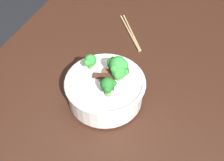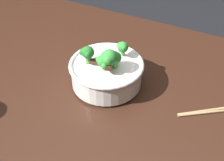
{
  "view_description": "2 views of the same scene",
  "coord_description": "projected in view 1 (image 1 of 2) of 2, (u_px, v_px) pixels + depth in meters",
  "views": [
    {
      "loc": [
        0.37,
        0.14,
        1.37
      ],
      "look_at": [
        -0.12,
        -0.04,
        0.8
      ],
      "focal_mm": 43.07,
      "sensor_mm": 36.0,
      "label": 1
    },
    {
      "loc": [
        -0.41,
        0.59,
        1.39
      ],
      "look_at": [
        -0.11,
        -0.01,
        0.82
      ],
      "focal_mm": 50.25,
      "sensor_mm": 36.0,
      "label": 2
    }
  ],
  "objects": [
    {
      "name": "dining_table",
      "position": [
        111.0,
        150.0,
        0.81
      ],
      "size": [
        1.54,
        0.95,
        0.76
      ],
      "color": "#381E14",
      "rests_on": "ground"
    },
    {
      "name": "chopsticks_pair",
      "position": [
        130.0,
        32.0,
        0.98
      ],
      "size": [
        0.18,
        0.14,
        0.01
      ],
      "color": "tan",
      "rests_on": "dining_table"
    },
    {
      "name": "rice_bowl",
      "position": [
        106.0,
        86.0,
        0.73
      ],
      "size": [
        0.22,
        0.22,
        0.15
      ],
      "color": "white",
      "rests_on": "dining_table"
    }
  ]
}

